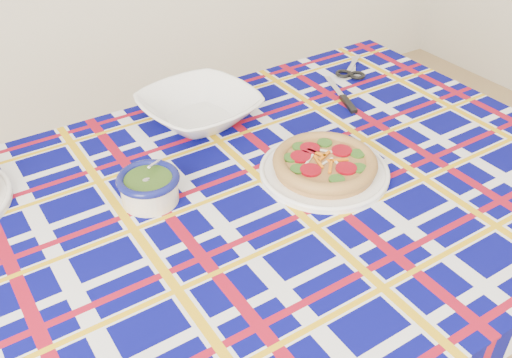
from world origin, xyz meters
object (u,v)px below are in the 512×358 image
dining_table (245,231)px  serving_bowl (199,108)px  pesto_bowl (149,185)px  main_focaccia_plate (325,163)px

dining_table → serving_bowl: (0.08, 0.34, 0.11)m
pesto_bowl → serving_bowl: size_ratio=0.45×
dining_table → pesto_bowl: 0.22m
dining_table → serving_bowl: size_ratio=5.63×
dining_table → main_focaccia_plate: (0.20, -0.01, 0.10)m
main_focaccia_plate → pesto_bowl: (-0.35, 0.12, 0.01)m
serving_bowl → dining_table: bearing=-103.7°
serving_bowl → pesto_bowl: bearing=-136.1°
main_focaccia_plate → pesto_bowl: bearing=161.3°
dining_table → main_focaccia_plate: bearing=-2.2°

